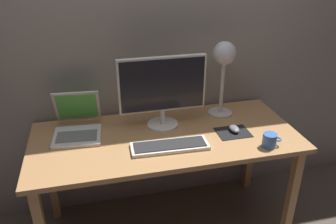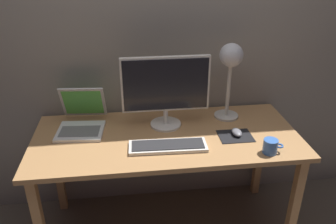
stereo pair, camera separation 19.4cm
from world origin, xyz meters
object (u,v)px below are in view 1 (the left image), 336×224
at_px(laptop, 77,122).
at_px(mouse, 234,129).
at_px(coffee_mug, 270,140).
at_px(keyboard_main, 170,146).
at_px(desk_lamp, 224,61).
at_px(monitor, 162,88).

bearing_deg(laptop, mouse, -13.42).
bearing_deg(coffee_mug, laptop, 157.81).
height_order(keyboard_main, desk_lamp, desk_lamp).
height_order(desk_lamp, coffee_mug, desk_lamp).
bearing_deg(monitor, laptop, 175.03).
bearing_deg(coffee_mug, keyboard_main, 167.96).
height_order(keyboard_main, mouse, mouse).
relative_size(laptop, mouse, 3.70).
xyz_separation_m(monitor, laptop, (-0.52, 0.05, -0.19)).
bearing_deg(monitor, desk_lamp, 9.61).
relative_size(monitor, keyboard_main, 1.20).
relative_size(monitor, coffee_mug, 4.67).
distance_m(keyboard_main, desk_lamp, 0.66).
bearing_deg(monitor, mouse, -23.36).
distance_m(monitor, coffee_mug, 0.69).
bearing_deg(desk_lamp, coffee_mug, -75.33).
height_order(laptop, coffee_mug, laptop).
height_order(laptop, desk_lamp, desk_lamp).
bearing_deg(keyboard_main, laptop, 148.11).
xyz_separation_m(keyboard_main, mouse, (0.43, 0.09, 0.01)).
bearing_deg(mouse, keyboard_main, -168.08).
bearing_deg(mouse, monitor, 156.64).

